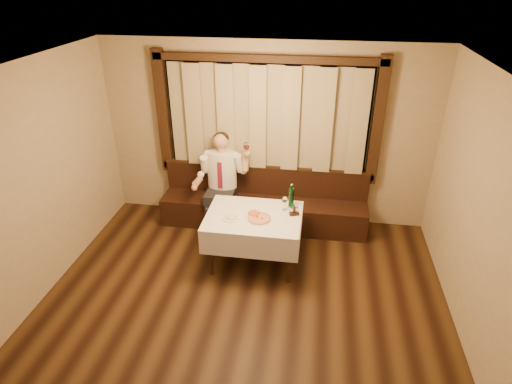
# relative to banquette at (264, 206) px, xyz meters

# --- Properties ---
(room) EXTENTS (5.01, 6.01, 2.81)m
(room) POSITION_rel_banquette_xyz_m (-0.00, -1.75, 1.19)
(room) COLOR black
(room) RESTS_ON ground
(banquette) EXTENTS (3.20, 0.61, 0.94)m
(banquette) POSITION_rel_banquette_xyz_m (0.00, 0.00, 0.00)
(banquette) COLOR black
(banquette) RESTS_ON ground
(dining_table) EXTENTS (1.27, 0.97, 0.76)m
(dining_table) POSITION_rel_banquette_xyz_m (0.00, -1.02, 0.34)
(dining_table) COLOR black
(dining_table) RESTS_ON ground
(pizza) EXTENTS (0.32, 0.32, 0.03)m
(pizza) POSITION_rel_banquette_xyz_m (0.09, -1.12, 0.46)
(pizza) COLOR white
(pizza) RESTS_ON dining_table
(pasta_red) EXTENTS (0.26, 0.26, 0.09)m
(pasta_red) POSITION_rel_banquette_xyz_m (-0.00, -1.01, 0.48)
(pasta_red) COLOR white
(pasta_red) RESTS_ON dining_table
(pasta_cream) EXTENTS (0.24, 0.24, 0.08)m
(pasta_cream) POSITION_rel_banquette_xyz_m (-0.28, -1.15, 0.48)
(pasta_cream) COLOR white
(pasta_cream) RESTS_ON dining_table
(green_bottle) EXTENTS (0.07, 0.07, 0.34)m
(green_bottle) POSITION_rel_banquette_xyz_m (0.47, -0.71, 0.59)
(green_bottle) COLOR #0D3F17
(green_bottle) RESTS_ON dining_table
(table_wine_glass) EXTENTS (0.08, 0.08, 0.21)m
(table_wine_glass) POSITION_rel_banquette_xyz_m (0.39, -0.83, 0.60)
(table_wine_glass) COLOR white
(table_wine_glass) RESTS_ON dining_table
(cruet_caddy) EXTENTS (0.14, 0.10, 0.14)m
(cruet_caddy) POSITION_rel_banquette_xyz_m (0.53, -0.93, 0.49)
(cruet_caddy) COLOR black
(cruet_caddy) RESTS_ON dining_table
(seated_man) EXTENTS (0.85, 0.63, 1.50)m
(seated_man) POSITION_rel_banquette_xyz_m (-0.65, -0.09, 0.55)
(seated_man) COLOR black
(seated_man) RESTS_ON ground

